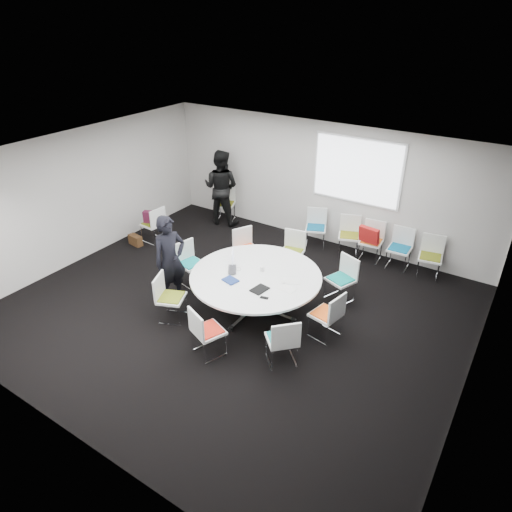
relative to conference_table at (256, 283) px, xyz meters
The scene contains 31 objects.
room_shell 0.90m from the conference_table, 134.72° to the right, with size 8.08×7.08×2.88m.
conference_table is the anchor object (origin of this frame).
projection_screen 3.52m from the conference_table, 81.43° to the left, with size 1.90×0.03×1.35m, color white.
chair_ring_a 1.46m from the conference_table, ahead, with size 0.53×0.54×0.88m.
chair_ring_b 1.66m from the conference_table, 43.45° to the left, with size 0.59×0.58×0.88m.
chair_ring_c 1.60m from the conference_table, 94.25° to the left, with size 0.53×0.52×0.88m.
chair_ring_d 1.54m from the conference_table, 130.21° to the left, with size 0.61×0.62×0.88m.
chair_ring_e 1.61m from the conference_table, behind, with size 0.54×0.55×0.88m.
chair_ring_f 1.56m from the conference_table, 135.21° to the right, with size 0.59×0.60×0.88m.
chair_ring_g 1.49m from the conference_table, 88.33° to the right, with size 0.59×0.59×0.88m.
chair_ring_h 1.54m from the conference_table, 41.46° to the right, with size 0.64×0.64×0.88m.
chair_back_a 2.93m from the conference_table, 94.40° to the left, with size 0.60×0.59×0.88m.
chair_back_b 3.02m from the conference_table, 78.78° to the left, with size 0.59×0.58×0.88m.
chair_back_c 3.16m from the conference_table, 69.47° to the left, with size 0.50×0.49×0.88m.
chair_back_d 3.43m from the conference_table, 59.64° to the left, with size 0.47×0.46×0.88m.
chair_back_e 3.77m from the conference_table, 50.92° to the left, with size 0.53×0.52×0.88m.
chair_spare_left 3.70m from the conference_table, 163.99° to the left, with size 0.48×0.49×0.88m.
chair_person_back 4.11m from the conference_table, 134.07° to the left, with size 0.60×0.59×0.88m.
person_main 1.63m from the conference_table, 157.50° to the right, with size 0.63×0.42×1.74m, color black.
person_back 4.00m from the conference_table, 135.65° to the left, with size 0.93×0.72×1.91m, color black.
laptop 0.45m from the conference_table, 169.72° to the right, with size 0.35×0.23×0.03m, color #333338.
laptop_lid 0.70m from the conference_table, 166.00° to the left, with size 0.30×0.02×0.22m, color silver.
notebook_black 0.53m from the conference_table, 49.52° to the right, with size 0.22×0.30×0.02m, color black.
tablet_folio 0.52m from the conference_table, 122.37° to the right, with size 0.26×0.20×0.03m, color navy.
papers_right 0.68m from the conference_table, 14.16° to the left, with size 0.30×0.21×0.00m, color silver.
papers_front 0.72m from the conference_table, ahead, with size 0.30×0.21×0.00m, color white.
cup 0.29m from the conference_table, 85.42° to the left, with size 0.08×0.08×0.09m, color white.
phone 0.77m from the conference_table, 46.30° to the right, with size 0.14×0.07×0.01m, color black.
maroon_bag 3.71m from the conference_table, 164.04° to the left, with size 0.40×0.14×0.28m, color #52152E.
brown_bag 3.86m from the conference_table, behind, with size 0.36×0.16×0.24m, color #3D2613.
red_jacket 2.94m from the conference_table, 67.90° to the left, with size 0.44×0.10×0.35m, color #A81614.
Camera 1 is at (4.12, -5.66, 4.97)m, focal length 32.00 mm.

